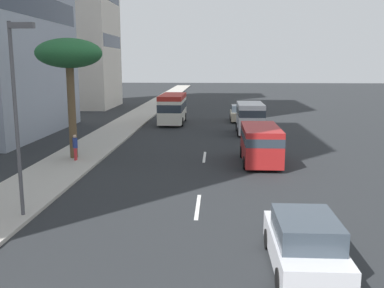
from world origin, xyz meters
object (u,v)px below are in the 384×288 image
at_px(pedestrian_near_lamp, 75,146).
at_px(minibus_fifth, 173,107).
at_px(car_fourth, 304,244).
at_px(street_lamp, 17,100).
at_px(van_lead, 250,116).
at_px(car_third, 240,114).
at_px(van_second, 261,142).
at_px(palm_tree, 69,56).

bearing_deg(pedestrian_near_lamp, minibus_fifth, 135.44).
distance_m(car_fourth, street_lamp, 11.12).
bearing_deg(van_lead, street_lamp, 154.33).
bearing_deg(car_fourth, pedestrian_near_lamp, 39.74).
bearing_deg(car_third, van_second, -179.33).
height_order(van_lead, car_fourth, van_lead).
distance_m(van_lead, palm_tree, 16.51).
height_order(minibus_fifth, palm_tree, palm_tree).
bearing_deg(car_third, street_lamp, 161.59).
height_order(van_second, car_third, van_second).
bearing_deg(van_lead, car_third, 3.01).
xyz_separation_m(car_third, minibus_fifth, (-1.96, 6.72, 0.78)).
height_order(van_lead, van_second, van_lead).
bearing_deg(minibus_fifth, pedestrian_near_lamp, -13.05).
xyz_separation_m(van_lead, van_second, (-11.03, 0.20, -0.21)).
bearing_deg(van_lead, pedestrian_near_lamp, 135.67).
bearing_deg(palm_tree, pedestrian_near_lamp, -154.93).
relative_size(van_second, car_fourth, 1.19).
distance_m(pedestrian_near_lamp, street_lamp, 10.20).
bearing_deg(car_fourth, street_lamp, 69.54).
height_order(van_lead, minibus_fifth, minibus_fifth).
distance_m(car_third, street_lamp, 30.82).
distance_m(van_second, pedestrian_near_lamp, 11.03).
relative_size(car_third, palm_tree, 0.58).
height_order(car_third, pedestrian_near_lamp, pedestrian_near_lamp).
bearing_deg(van_second, car_fourth, 179.64).
bearing_deg(van_lead, minibus_fifth, 49.61).
bearing_deg(car_third, minibus_fifth, 106.28).
relative_size(pedestrian_near_lamp, street_lamp, 0.22).
distance_m(car_third, pedestrian_near_lamp, 22.32).
relative_size(minibus_fifth, street_lamp, 0.95).
bearing_deg(pedestrian_near_lamp, palm_tree, 173.56).
bearing_deg(car_fourth, van_lead, -0.66).
height_order(van_lead, street_lamp, street_lamp).
distance_m(van_lead, pedestrian_near_lamp, 16.06).
height_order(van_lead, pedestrian_near_lamp, van_lead).
bearing_deg(street_lamp, car_fourth, -110.46).
xyz_separation_m(pedestrian_near_lamp, palm_tree, (0.73, 0.34, 5.31)).
distance_m(pedestrian_near_lamp, palm_tree, 5.37).
bearing_deg(car_third, car_fourth, -179.76).
xyz_separation_m(van_lead, street_lamp, (-20.98, 10.08, 3.07)).
xyz_separation_m(car_third, palm_tree, (-18.80, 11.14, 5.51)).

